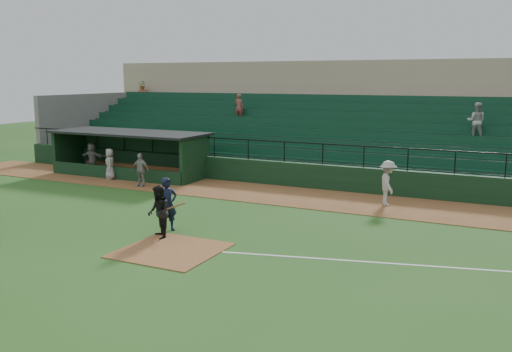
% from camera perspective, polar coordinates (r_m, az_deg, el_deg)
% --- Properties ---
extents(ground, '(90.00, 90.00, 0.00)m').
position_cam_1_polar(ground, '(18.30, -6.98, -6.81)').
color(ground, '#244F19').
rests_on(ground, ground).
extents(warning_track, '(40.00, 4.00, 0.03)m').
position_cam_1_polar(warning_track, '(25.15, 3.02, -2.02)').
color(warning_track, brown).
rests_on(warning_track, ground).
extents(home_plate_dirt, '(3.00, 3.00, 0.03)m').
position_cam_1_polar(home_plate_dirt, '(17.50, -8.78, -7.59)').
color(home_plate_dirt, brown).
rests_on(home_plate_dirt, ground).
extents(foul_line, '(17.49, 4.44, 0.01)m').
position_cam_1_polar(foul_line, '(16.76, 19.41, -8.92)').
color(foul_line, white).
rests_on(foul_line, ground).
extents(stadium_structure, '(38.00, 13.08, 6.40)m').
position_cam_1_polar(stadium_structure, '(32.67, 8.94, 4.74)').
color(stadium_structure, black).
rests_on(stadium_structure, ground).
extents(dugout, '(8.90, 3.20, 2.42)m').
position_cam_1_polar(dugout, '(31.24, -12.46, 2.59)').
color(dugout, black).
rests_on(dugout, ground).
extents(batter_at_plate, '(1.17, 0.83, 1.90)m').
position_cam_1_polar(batter_at_plate, '(19.48, -9.11, -2.93)').
color(batter_at_plate, black).
rests_on(batter_at_plate, ground).
extents(umpire, '(1.10, 1.10, 1.80)m').
position_cam_1_polar(umpire, '(18.64, -10.05, -3.71)').
color(umpire, black).
rests_on(umpire, ground).
extents(runner, '(1.16, 1.40, 1.89)m').
position_cam_1_polar(runner, '(23.59, 13.46, -0.73)').
color(runner, '#ABA5A0').
rests_on(runner, warning_track).
extents(dugout_player_a, '(0.98, 0.45, 1.64)m').
position_cam_1_polar(dugout_player_a, '(27.61, -11.88, 0.63)').
color(dugout_player_a, '#9C9792').
rests_on(dugout_player_a, warning_track).
extents(dugout_player_b, '(0.92, 0.93, 1.62)m').
position_cam_1_polar(dugout_player_b, '(29.89, -14.87, 1.21)').
color(dugout_player_b, '#9D9792').
rests_on(dugout_player_b, warning_track).
extents(dugout_player_c, '(1.62, 0.63, 1.71)m').
position_cam_1_polar(dugout_player_c, '(32.39, -16.57, 1.87)').
color(dugout_player_c, '#A19B96').
rests_on(dugout_player_c, warning_track).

